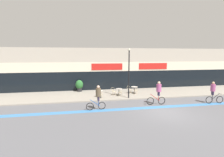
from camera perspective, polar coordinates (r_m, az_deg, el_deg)
The scene contains 17 objects.
ground_plane at distance 14.85m, azimuth 17.40°, elevation -10.71°, with size 120.00×120.00×0.00m, color #5B5B60.
sidewalk_slab at distance 21.26m, azimuth 8.14°, elevation -4.79°, with size 40.00×5.50×0.12m, color gray.
storefront_facade at distance 25.35m, azimuth 4.80°, elevation 3.39°, with size 40.00×4.06×5.53m.
bike_lane_stripe at distance 16.23m, azimuth 14.67°, elevation -9.03°, with size 36.00×0.70×0.01m, color #3D7AB7.
bistro_table_0 at distance 18.75m, azimuth -3.95°, elevation -4.57°, with size 0.61×0.61×0.74m.
bistro_table_1 at distance 19.77m, azimuth 2.27°, elevation -3.92°, with size 0.73×0.73×0.73m.
bistro_table_2 at distance 20.94m, azimuth 7.31°, elevation -3.25°, with size 0.79×0.79×0.77m.
cafe_chair_0_near at distance 18.14m, azimuth -3.70°, elevation -4.99°, with size 0.42×0.58×0.90m.
cafe_chair_1_near at distance 19.18m, azimuth 2.72°, elevation -4.30°, with size 0.45×0.60×0.90m.
cafe_chair_1_side at distance 19.65m, azimuth 0.49°, elevation -4.01°, with size 0.59×0.42×0.90m.
cafe_chair_2_near at distance 20.37m, azimuth 7.85°, elevation -3.67°, with size 0.41×0.58×0.90m.
cafe_chair_2_side at distance 20.76m, azimuth 5.66°, elevation -3.42°, with size 0.58×0.41×0.90m.
planter_pot at distance 22.06m, azimuth -10.61°, elevation -2.18°, with size 0.93×0.93×1.42m.
lamp_post at distance 18.18m, azimuth 5.55°, elevation 2.86°, with size 0.26×0.26×5.15m.
cyclist_0 at distance 14.75m, azimuth -4.66°, elevation -5.57°, with size 1.66×0.52×2.08m.
cyclist_1 at distance 16.79m, azimuth 14.82°, elevation -4.08°, with size 1.82×0.50×2.19m.
cyclist_2 at distance 19.23m, azimuth 30.20°, elevation -3.56°, with size 1.77×0.54×2.11m.
Camera 1 is at (-6.81, -12.39, 4.55)m, focal length 28.00 mm.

